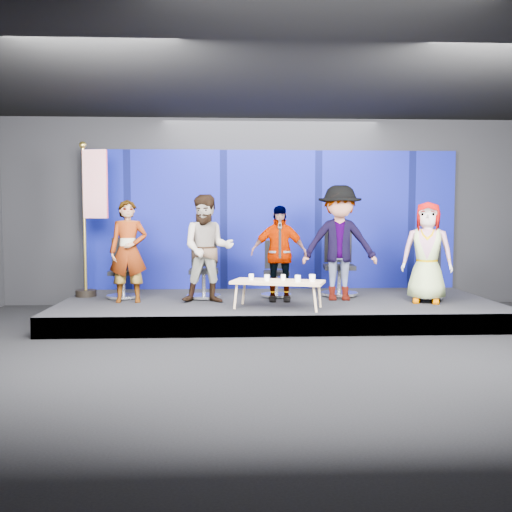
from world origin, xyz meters
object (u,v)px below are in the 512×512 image
object	(u,v)px
chair_b	(204,277)
mug_d	(298,279)
panelist_d	(340,243)
panelist_c	(279,253)
chair_d	(339,274)
mug_e	(312,278)
flag_stand	(91,215)
mug_c	(283,277)
coffee_table	(278,283)
chair_e	(428,279)
chair_c	(276,278)
panelist_a	(128,251)
panelist_e	(427,252)
panelist_b	(208,249)
mug_b	(267,278)
chair_a	(123,278)
mug_a	(251,277)

from	to	relation	value
chair_b	mug_d	size ratio (longest dim) A/B	10.65
panelist_d	panelist_c	bearing A→B (deg)	-171.12
chair_b	chair_d	bearing A→B (deg)	4.11
mug_e	flag_stand	distance (m)	3.96
chair_b	mug_c	world-z (taller)	chair_b
panelist_d	coffee_table	bearing A→B (deg)	-138.73
chair_e	mug_c	xyz separation A→B (m)	(-2.51, -0.84, 0.13)
chair_c	chair_d	size ratio (longest dim) A/B	0.82
chair_b	mug_e	size ratio (longest dim) A/B	10.02
panelist_a	panelist_e	size ratio (longest dim) A/B	1.02
coffee_table	mug_e	world-z (taller)	mug_e
panelist_b	chair_e	size ratio (longest dim) A/B	1.74
mug_b	flag_stand	bearing A→B (deg)	154.84
chair_a	panelist_b	bearing A→B (deg)	-25.16
panelist_c	mug_b	distance (m)	0.83
mug_b	panelist_b	bearing A→B (deg)	145.20
mug_d	flag_stand	size ratio (longest dim) A/B	0.04
panelist_c	panelist_d	xyz separation A→B (m)	(1.00, 0.07, 0.16)
chair_e	chair_c	bearing A→B (deg)	-166.98
panelist_a	mug_a	size ratio (longest dim) A/B	18.02
panelist_a	mug_b	bearing A→B (deg)	-22.16
panelist_c	panelist_e	bearing A→B (deg)	-3.48
mug_c	chair_a	bearing A→B (deg)	156.94
panelist_b	coffee_table	size ratio (longest dim) A/B	1.18
panelist_d	mug_e	distance (m)	1.19
panelist_b	chair_c	size ratio (longest dim) A/B	1.80
panelist_b	mug_a	size ratio (longest dim) A/B	18.98
chair_d	panelist_d	distance (m)	0.76
chair_c	mug_e	size ratio (longest dim) A/B	9.02
mug_b	panelist_c	bearing A→B (deg)	71.96
panelist_c	mug_e	size ratio (longest dim) A/B	14.61
coffee_table	flag_stand	distance (m)	3.49
panelist_d	chair_d	bearing A→B (deg)	84.76
panelist_d	mug_b	world-z (taller)	panelist_d
panelist_b	mug_a	distance (m)	0.93
panelist_a	flag_stand	xyz separation A→B (m)	(-0.73, 0.64, 0.58)
chair_d	mug_d	size ratio (longest dim) A/B	11.62
chair_a	panelist_c	bearing A→B (deg)	-13.83
panelist_b	panelist_e	distance (m)	3.49
chair_b	coffee_table	distance (m)	1.60
panelist_d	panelist_e	bearing A→B (deg)	-9.17
panelist_b	mug_c	xyz separation A→B (m)	(1.16, -0.54, -0.40)
chair_b	panelist_d	size ratio (longest dim) A/B	0.57
chair_b	mug_a	distance (m)	1.25
mug_d	panelist_a	bearing A→B (deg)	161.19
panelist_c	chair_a	bearing A→B (deg)	173.14
flag_stand	panelist_b	bearing A→B (deg)	-8.69
chair_e	mug_d	size ratio (longest dim) A/B	9.94
mug_c	mug_e	world-z (taller)	mug_e
panelist_a	mug_b	world-z (taller)	panelist_a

